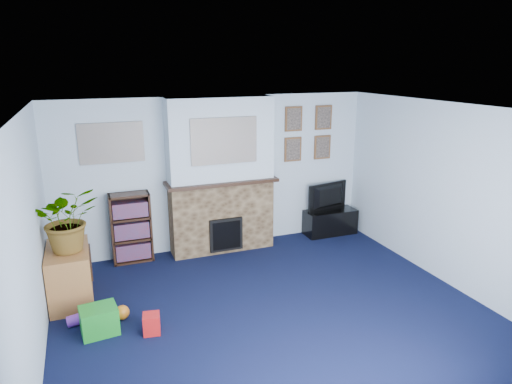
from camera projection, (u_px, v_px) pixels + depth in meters
name	position (u px, v px, depth m)	size (l,w,h in m)	color
floor	(272.00, 311.00, 5.48)	(5.00, 4.50, 0.01)	black
ceiling	(274.00, 110.00, 4.82)	(5.00, 4.50, 0.01)	white
wall_back	(217.00, 173.00, 7.17)	(5.00, 0.04, 2.40)	silver
wall_front	(401.00, 316.00, 3.13)	(5.00, 0.04, 2.40)	silver
wall_left	(29.00, 248.00, 4.29)	(0.04, 4.50, 2.40)	silver
wall_right	(447.00, 195.00, 6.01)	(0.04, 4.50, 2.40)	silver
chimney_breast	(221.00, 177.00, 6.99)	(1.72, 0.50, 2.40)	brown
collage_main	(224.00, 141.00, 6.64)	(1.00, 0.03, 0.68)	gray
collage_left	(111.00, 143.00, 6.47)	(0.90, 0.03, 0.58)	gray
portrait_tl	(294.00, 119.00, 7.38)	(0.30, 0.03, 0.40)	brown
portrait_tr	(323.00, 117.00, 7.57)	(0.30, 0.03, 0.40)	brown
portrait_bl	(293.00, 149.00, 7.52)	(0.30, 0.03, 0.40)	brown
portrait_br	(322.00, 147.00, 7.71)	(0.30, 0.03, 0.40)	brown
tv_stand	(330.00, 221.00, 7.91)	(0.90, 0.38, 0.43)	black
television	(331.00, 197.00, 7.81)	(0.81, 0.11, 0.47)	black
bookshelf	(131.00, 229.00, 6.76)	(0.58, 0.28, 1.05)	black
sideboard	(70.00, 274.00, 5.65)	(0.49, 0.89, 0.69)	#A36734
potted_plant	(67.00, 219.00, 5.42)	(0.72, 0.62, 0.80)	#26661E
mantel_clock	(216.00, 176.00, 6.91)	(0.10, 0.06, 0.14)	gold
mantel_candle	(241.00, 173.00, 7.05)	(0.05, 0.05, 0.17)	#B2BFC6
mantel_teddy	(190.00, 179.00, 6.78)	(0.13, 0.13, 0.13)	gray
mantel_can	(262.00, 173.00, 7.18)	(0.06, 0.06, 0.12)	red
green_crate	(99.00, 321.00, 5.01)	(0.39, 0.31, 0.31)	#198C26
toy_ball	(122.00, 312.00, 5.30)	(0.17, 0.17, 0.17)	orange
toy_block	(152.00, 324.00, 5.02)	(0.18, 0.18, 0.22)	red
toy_tube	(80.00, 319.00, 5.19)	(0.13, 0.13, 0.28)	purple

